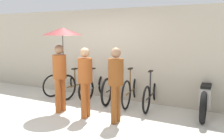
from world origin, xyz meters
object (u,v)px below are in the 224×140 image
object	(u,v)px
parked_bicycle_1	(79,84)
pedestrian_center	(85,77)
parked_bicycle_0	(66,82)
parked_bicycle_5	(152,93)
parked_bicycle_4	(132,90)
parked_bicycle_2	(96,86)
pedestrian_leading	(61,47)
parked_bicycle_3	(113,88)
pedestrian_trailing	(116,80)
motorcycle	(206,97)

from	to	relation	value
parked_bicycle_1	pedestrian_center	xyz separation A→B (m)	(1.22, -1.44, 0.53)
parked_bicycle_0	parked_bicycle_5	size ratio (longest dim) A/B	0.95
pedestrian_center	parked_bicycle_4	bearing A→B (deg)	63.56
parked_bicycle_0	pedestrian_center	distance (m)	2.41
parked_bicycle_5	parked_bicycle_2	bearing A→B (deg)	82.21
pedestrian_leading	parked_bicycle_1	bearing A→B (deg)	111.67
parked_bicycle_0	parked_bicycle_3	distance (m)	1.70
parked_bicycle_4	pedestrian_trailing	bearing A→B (deg)	-177.71
parked_bicycle_3	parked_bicycle_4	distance (m)	0.57
parked_bicycle_5	pedestrian_trailing	xyz separation A→B (m)	(-0.30, -1.41, 0.57)
parked_bicycle_3	parked_bicycle_5	distance (m)	1.14
pedestrian_leading	pedestrian_center	bearing A→B (deg)	-7.33
pedestrian_center	pedestrian_trailing	size ratio (longest dim) A/B	0.98
parked_bicycle_4	parked_bicycle_1	bearing A→B (deg)	83.05
parked_bicycle_5	parked_bicycle_1	bearing A→B (deg)	83.47
parked_bicycle_5	pedestrian_leading	world-z (taller)	pedestrian_leading
parked_bicycle_0	pedestrian_leading	size ratio (longest dim) A/B	0.83
parked_bicycle_1	parked_bicycle_3	world-z (taller)	parked_bicycle_1
parked_bicycle_1	pedestrian_center	world-z (taller)	pedestrian_center
pedestrian_leading	pedestrian_trailing	size ratio (longest dim) A/B	1.26
parked_bicycle_0	parked_bicycle_1	world-z (taller)	parked_bicycle_1
parked_bicycle_1	parked_bicycle_2	size ratio (longest dim) A/B	1.05
parked_bicycle_1	parked_bicycle_3	xyz separation A→B (m)	(1.13, 0.01, 0.00)
pedestrian_trailing	motorcycle	world-z (taller)	pedestrian_trailing
parked_bicycle_1	motorcycle	bearing A→B (deg)	-82.76
parked_bicycle_5	pedestrian_center	xyz separation A→B (m)	(-1.05, -1.44, 0.55)
parked_bicycle_4	pedestrian_center	world-z (taller)	pedestrian_center
parked_bicycle_0	parked_bicycle_3	size ratio (longest dim) A/B	0.98
parked_bicycle_1	parked_bicycle_5	world-z (taller)	parked_bicycle_1
parked_bicycle_4	motorcycle	size ratio (longest dim) A/B	0.83
parked_bicycle_4	pedestrian_trailing	world-z (taller)	pedestrian_trailing
pedestrian_center	pedestrian_trailing	xyz separation A→B (m)	(0.75, 0.03, 0.02)
parked_bicycle_1	pedestrian_leading	xyz separation A→B (m)	(0.47, -1.32, 1.19)
parked_bicycle_3	parked_bicycle_4	bearing A→B (deg)	-96.31
parked_bicycle_1	parked_bicycle_3	size ratio (longest dim) A/B	1.03
parked_bicycle_0	parked_bicycle_4	xyz separation A→B (m)	(2.27, -0.04, 0.03)
parked_bicycle_5	motorcycle	size ratio (longest dim) A/B	0.83
parked_bicycle_1	pedestrian_leading	world-z (taller)	pedestrian_leading
parked_bicycle_1	parked_bicycle_5	size ratio (longest dim) A/B	1.00
parked_bicycle_0	motorcycle	xyz separation A→B (m)	(4.12, 0.03, 0.04)
pedestrian_center	motorcycle	xyz separation A→B (m)	(2.34, 1.55, -0.52)
parked_bicycle_3	pedestrian_trailing	world-z (taller)	pedestrian_trailing
parked_bicycle_3	pedestrian_trailing	distance (m)	1.74
parked_bicycle_5	pedestrian_trailing	world-z (taller)	pedestrian_trailing
parked_bicycle_0	parked_bicycle_1	bearing A→B (deg)	-86.16
parked_bicycle_2	parked_bicycle_5	bearing A→B (deg)	-90.53
parked_bicycle_4	pedestrian_leading	bearing A→B (deg)	129.55
parked_bicycle_1	pedestrian_trailing	bearing A→B (deg)	-120.20
pedestrian_trailing	motorcycle	xyz separation A→B (m)	(1.58, 1.52, -0.54)
parked_bicycle_2	pedestrian_trailing	xyz separation A→B (m)	(1.40, -1.45, 0.56)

